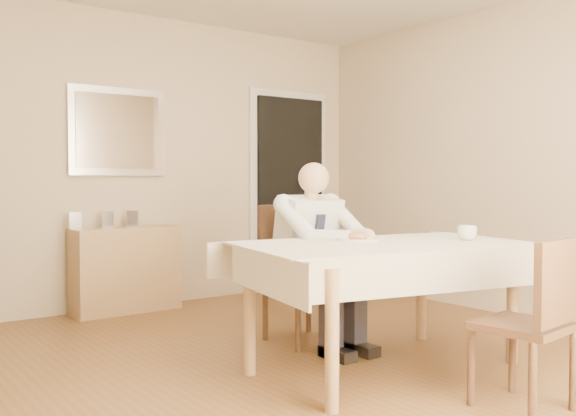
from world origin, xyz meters
TOP-DOWN VIEW (x-y plane):
  - room at (0.00, 0.00)m, footprint 5.00×5.02m
  - doorway at (1.55, 2.46)m, footprint 0.96×0.07m
  - mirror at (-0.29, 2.47)m, footprint 0.86×0.04m
  - dining_table at (0.32, -0.19)m, footprint 1.91×1.34m
  - chair_far at (0.32, 0.70)m, footprint 0.48×0.48m
  - chair_near at (0.40, -1.14)m, footprint 0.45×0.45m
  - seated_man at (0.32, 0.40)m, footprint 0.48×0.72m
  - plate at (0.28, 0.02)m, footprint 0.26×0.26m
  - food at (0.28, 0.02)m, footprint 0.14×0.14m
  - knife at (0.32, -0.04)m, footprint 0.01×0.13m
  - fork at (0.24, -0.04)m, footprint 0.01×0.13m
  - coffee_mug at (0.85, -0.37)m, footprint 0.13×0.13m
  - sideboard at (-0.29, 2.32)m, footprint 0.92×0.34m
  - photo_frame_left at (-0.71, 2.34)m, footprint 0.10×0.02m
  - photo_frame_center at (-0.42, 2.38)m, footprint 0.10×0.02m
  - photo_frame_right at (-0.21, 2.37)m, footprint 0.10×0.02m

SIDE VIEW (x-z plane):
  - sideboard at x=-0.29m, z-range 0.00..0.73m
  - chair_near at x=0.40m, z-range 0.05..0.89m
  - chair_far at x=0.32m, z-range 0.06..1.01m
  - dining_table at x=0.32m, z-range 0.29..1.04m
  - seated_man at x=0.32m, z-range 0.07..1.31m
  - plate at x=0.28m, z-range 0.75..0.77m
  - knife at x=0.32m, z-range 0.77..0.78m
  - fork at x=0.24m, z-range 0.77..0.78m
  - food at x=0.28m, z-range 0.76..0.81m
  - photo_frame_left at x=-0.71m, z-range 0.73..0.87m
  - photo_frame_center at x=-0.42m, z-range 0.73..0.87m
  - photo_frame_right at x=-0.21m, z-range 0.73..0.87m
  - coffee_mug at x=0.85m, z-range 0.75..0.85m
  - doorway at x=1.55m, z-range -0.05..2.05m
  - room at x=0.00m, z-range 0.00..2.60m
  - mirror at x=-0.29m, z-range 1.17..1.93m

